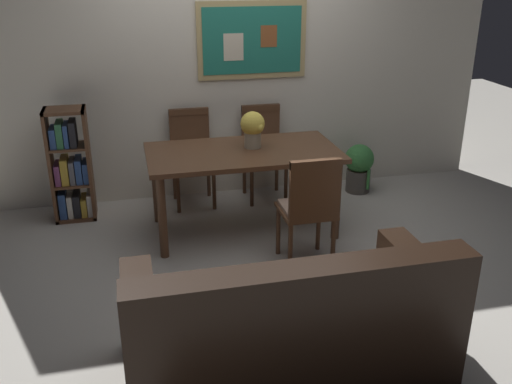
% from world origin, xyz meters
% --- Properties ---
extents(ground_plane, '(12.00, 12.00, 0.00)m').
position_xyz_m(ground_plane, '(0.00, 0.00, 0.00)').
color(ground_plane, '#B7B2A8').
extents(wall_back_with_painting, '(5.20, 0.14, 2.60)m').
position_xyz_m(wall_back_with_painting, '(0.00, 1.37, 1.30)').
color(wall_back_with_painting, silver).
rests_on(wall_back_with_painting, ground_plane).
extents(dining_table, '(1.61, 0.85, 0.73)m').
position_xyz_m(dining_table, '(-0.10, 0.39, 0.64)').
color(dining_table, brown).
rests_on(dining_table, ground_plane).
extents(dining_chair_far_right, '(0.40, 0.41, 0.91)m').
position_xyz_m(dining_chair_far_right, '(0.26, 1.13, 0.54)').
color(dining_chair_far_right, brown).
rests_on(dining_chair_far_right, ground_plane).
extents(dining_chair_far_left, '(0.40, 0.41, 0.91)m').
position_xyz_m(dining_chair_far_left, '(-0.45, 1.14, 0.54)').
color(dining_chair_far_left, brown).
rests_on(dining_chair_far_left, ground_plane).
extents(dining_chair_near_right, '(0.40, 0.41, 0.91)m').
position_xyz_m(dining_chair_near_right, '(0.25, -0.36, 0.54)').
color(dining_chair_near_right, brown).
rests_on(dining_chair_near_right, ground_plane).
extents(leather_couch, '(1.80, 0.84, 0.84)m').
position_xyz_m(leather_couch, '(-0.25, -1.52, 0.31)').
color(leather_couch, black).
rests_on(leather_couch, ground_plane).
extents(bookshelf, '(0.36, 0.28, 1.03)m').
position_xyz_m(bookshelf, '(-1.56, 1.00, 0.47)').
color(bookshelf, brown).
rests_on(bookshelf, ground_plane).
extents(potted_ivy, '(0.29, 0.29, 0.50)m').
position_xyz_m(potted_ivy, '(1.24, 1.00, 0.27)').
color(potted_ivy, '#4C4742').
rests_on(potted_ivy, ground_plane).
extents(flower_vase, '(0.21, 0.22, 0.31)m').
position_xyz_m(flower_vase, '(-0.00, 0.46, 0.91)').
color(flower_vase, tan).
rests_on(flower_vase, dining_table).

